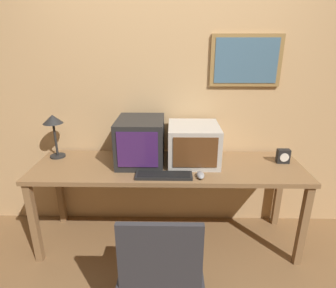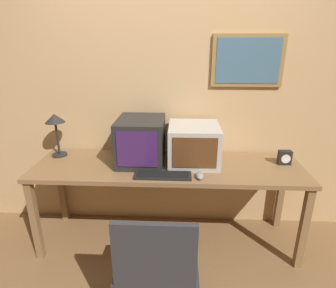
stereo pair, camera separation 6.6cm
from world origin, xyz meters
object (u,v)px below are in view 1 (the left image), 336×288
(desk_lamp, at_px, (53,124))
(office_chair, at_px, (162,275))
(monitor_right, at_px, (193,144))
(desk_clock, at_px, (283,156))
(monitor_left, at_px, (141,141))
(mouse_near_keyboard, at_px, (200,175))
(keyboard_main, at_px, (164,175))

(desk_lamp, distance_m, office_chair, 1.52)
(monitor_right, xyz_separation_m, desk_clock, (0.76, -0.01, -0.10))
(monitor_right, distance_m, office_chair, 1.05)
(monitor_left, height_order, monitor_right, monitor_left)
(desk_clock, relative_size, desk_lamp, 0.31)
(mouse_near_keyboard, bearing_deg, desk_lamp, 162.80)
(office_chair, bearing_deg, monitor_right, 74.54)
(monitor_right, bearing_deg, office_chair, -105.46)
(monitor_right, bearing_deg, desk_clock, -1.08)
(monitor_right, bearing_deg, keyboard_main, -128.86)
(monitor_left, distance_m, monitor_right, 0.44)
(desk_lamp, xyz_separation_m, office_chair, (0.96, -0.95, -0.69))
(office_chair, bearing_deg, desk_clock, 40.35)
(keyboard_main, relative_size, mouse_near_keyboard, 3.65)
(keyboard_main, height_order, desk_lamp, desk_lamp)
(monitor_right, xyz_separation_m, desk_lamp, (-1.20, 0.08, 0.14))
(keyboard_main, bearing_deg, monitor_left, 125.36)
(monitor_right, relative_size, keyboard_main, 1.01)
(monitor_left, xyz_separation_m, monitor_right, (0.44, 0.01, -0.03))
(mouse_near_keyboard, distance_m, desk_clock, 0.78)
(office_chair, bearing_deg, mouse_near_keyboard, 63.81)
(monitor_left, height_order, desk_lamp, desk_lamp)
(mouse_near_keyboard, bearing_deg, office_chair, -116.19)
(monitor_right, relative_size, office_chair, 0.51)
(mouse_near_keyboard, bearing_deg, desk_clock, 21.69)
(monitor_right, bearing_deg, monitor_left, -178.34)
(mouse_near_keyboard, bearing_deg, keyboard_main, 179.21)
(monitor_left, xyz_separation_m, mouse_near_keyboard, (0.48, -0.29, -0.17))
(monitor_left, relative_size, keyboard_main, 1.05)
(keyboard_main, bearing_deg, mouse_near_keyboard, -0.79)
(keyboard_main, xyz_separation_m, mouse_near_keyboard, (0.28, -0.00, 0.01))
(keyboard_main, bearing_deg, desk_lamp, 158.45)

